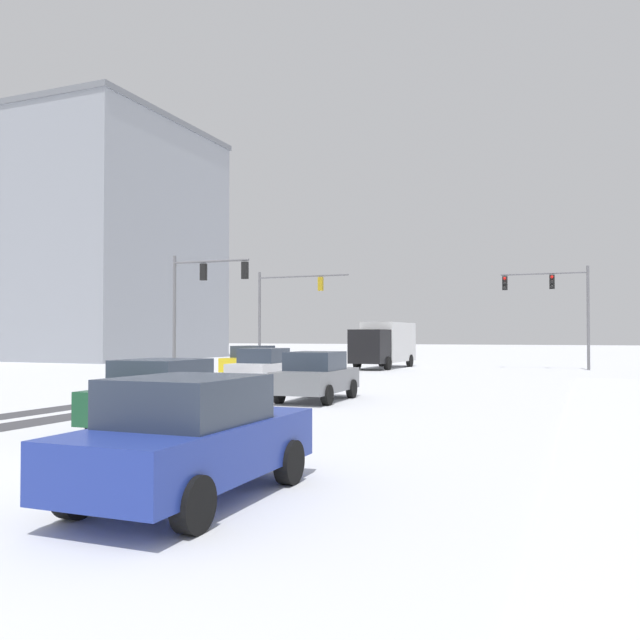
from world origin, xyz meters
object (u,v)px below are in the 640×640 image
Objects in this scene: traffic_signal_far_right at (557,297)px; car_yellow_cab_lead at (254,361)px; car_white_second at (265,367)px; car_dark_green_fourth at (165,395)px; car_grey_third at (316,376)px; car_blue_sixth at (192,438)px; traffic_signal_far_left at (284,301)px; office_building_far_left_block at (94,244)px; traffic_signal_near_left at (199,290)px; box_truck_delivery at (384,343)px.

traffic_signal_far_right is 1.55× the size of car_yellow_cab_lead.
car_white_second is 12.73m from car_dark_green_fourth.
car_dark_green_fourth is (-0.53, -7.63, 0.00)m from car_grey_third.
traffic_signal_far_right reaches higher than car_dark_green_fourth.
car_grey_third is at bearing -105.25° from traffic_signal_far_right.
traffic_signal_far_right reaches higher than car_blue_sixth.
car_grey_third is 1.01× the size of car_blue_sixth.
traffic_signal_far_left is at bearing 112.76° from car_white_second.
car_dark_green_fourth is (3.69, -12.18, 0.00)m from car_white_second.
traffic_signal_far_right reaches higher than car_yellow_cab_lead.
car_dark_green_fourth is at bearing -93.98° from car_grey_third.
car_grey_third is at bearing 86.02° from car_dark_green_fourth.
car_dark_green_fourth is at bearing -67.99° from car_yellow_cab_lead.
office_building_far_left_block is (-26.88, 18.66, 9.99)m from car_yellow_cab_lead.
car_grey_third is (-6.53, -23.96, -3.80)m from traffic_signal_far_right.
car_white_second and car_grey_third have the same top height.
traffic_signal_far_left is at bearing 113.49° from car_blue_sixth.
car_blue_sixth is (14.46, -22.68, -3.76)m from traffic_signal_near_left.
traffic_signal_far_right is 22.51m from car_white_second.
box_truck_delivery reaches higher than car_grey_third.
traffic_signal_near_left is 1.55× the size of car_yellow_cab_lead.
car_yellow_cab_lead is (2.98, -9.83, -3.64)m from traffic_signal_far_left.
traffic_signal_far_right is 20.20m from car_yellow_cab_lead.
office_building_far_left_block is (-30.48, 7.18, 9.17)m from box_truck_delivery.
traffic_signal_far_right is at bearing 12.27° from box_truck_delivery.
car_white_second is (3.50, -5.61, 0.00)m from car_yellow_cab_lead.
car_grey_third is at bearing -39.79° from office_building_far_left_block.
car_grey_third and car_dark_green_fourth have the same top height.
traffic_signal_near_left is 27.16m from car_blue_sixth.
box_truck_delivery reaches higher than car_blue_sixth.
car_white_second is at bearing 132.86° from car_grey_third.
car_white_second is (6.47, -15.43, -3.64)m from traffic_signal_far_left.
traffic_signal_near_left is at bearing -38.48° from office_building_far_left_block.
office_building_far_left_block is at bearing 145.23° from car_yellow_cab_lead.
box_truck_delivery reaches higher than car_yellow_cab_lead.
box_truck_delivery is (-3.59, 29.27, 0.82)m from car_dark_green_fourth.
car_dark_green_fourth is (-7.06, -31.58, -3.80)m from traffic_signal_far_right.
car_yellow_cab_lead is at bearing -135.94° from traffic_signal_far_right.
car_white_second is at bearing 106.88° from car_dark_green_fourth.
car_white_second is 40.14m from office_building_far_left_block.
traffic_signal_near_left is 9.94m from traffic_signal_far_left.
box_truck_delivery is (6.87, 11.59, -2.94)m from traffic_signal_near_left.
traffic_signal_near_left is 1.56× the size of car_grey_third.
car_dark_green_fourth is at bearing -102.60° from traffic_signal_far_right.
car_blue_sixth is 0.19× the size of office_building_far_left_block.
car_dark_green_fourth is 29.50m from box_truck_delivery.
car_grey_third is 1.00× the size of car_dark_green_fourth.
traffic_signal_far_right is 0.87× the size of box_truck_delivery.
car_yellow_cab_lead is 6.61m from car_white_second.
box_truck_delivery is at bearing -167.73° from traffic_signal_far_right.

